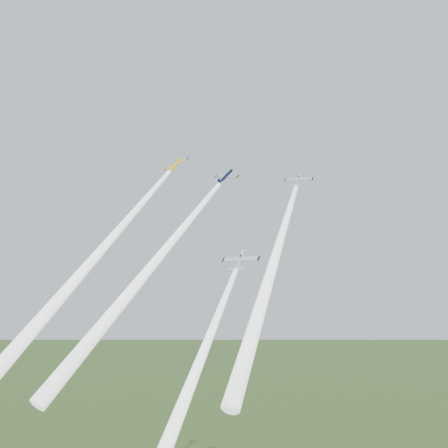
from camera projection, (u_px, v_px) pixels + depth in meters
plane_yellow at (176, 164)px, 134.07m from camera, size 7.02×7.72×7.36m
smoke_trail_yellow at (91, 262)px, 108.93m from camera, size 15.63×49.01×47.07m
plane_navy at (225, 177)px, 127.50m from camera, size 8.53×7.18×6.17m
smoke_trail_navy at (145, 274)px, 105.60m from camera, size 18.97×44.19×43.50m
plane_silver_right at (298, 179)px, 125.62m from camera, size 6.99×5.76×5.51m
smoke_trail_silver_right at (270, 274)px, 101.06m from camera, size 5.09×44.25×41.63m
plane_silver_low at (240, 260)px, 114.40m from camera, size 8.46×7.29×6.54m
smoke_trail_silver_low at (190, 385)px, 90.52m from camera, size 6.11×43.36×40.80m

